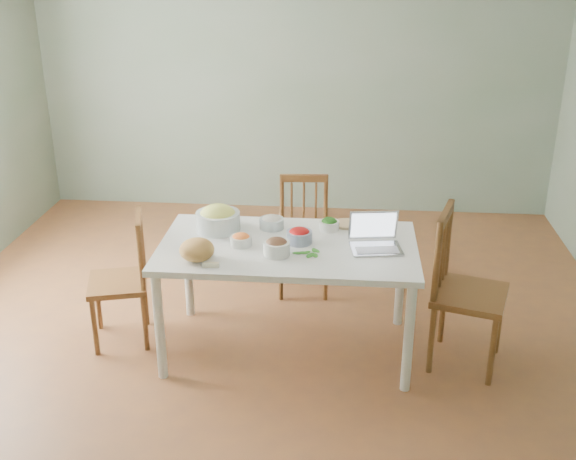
# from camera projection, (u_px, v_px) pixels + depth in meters

# --- Properties ---
(floor) EXTENTS (5.00, 5.00, 0.00)m
(floor) POSITION_uv_depth(u_px,v_px,m) (267.00, 333.00, 4.87)
(floor) COLOR brown
(floor) RESTS_ON ground
(wall_back) EXTENTS (5.00, 0.00, 2.70)m
(wall_back) POSITION_uv_depth(u_px,v_px,m) (296.00, 75.00, 6.64)
(wall_back) COLOR gray
(wall_back) RESTS_ON ground
(wall_front) EXTENTS (5.00, 0.00, 2.70)m
(wall_front) POSITION_uv_depth(u_px,v_px,m) (164.00, 379.00, 2.05)
(wall_front) COLOR gray
(wall_front) RESTS_ON ground
(dining_table) EXTENTS (1.63, 0.92, 0.76)m
(dining_table) POSITION_uv_depth(u_px,v_px,m) (288.00, 298.00, 4.55)
(dining_table) COLOR white
(dining_table) RESTS_ON floor
(chair_far) EXTENTS (0.42, 0.40, 0.89)m
(chair_far) POSITION_uv_depth(u_px,v_px,m) (304.00, 237.00, 5.30)
(chair_far) COLOR brown
(chair_far) RESTS_ON floor
(chair_left) EXTENTS (0.47, 0.49, 0.90)m
(chair_left) POSITION_uv_depth(u_px,v_px,m) (117.00, 280.00, 4.63)
(chair_left) COLOR brown
(chair_left) RESTS_ON floor
(chair_right) EXTENTS (0.55, 0.56, 1.03)m
(chair_right) POSITION_uv_depth(u_px,v_px,m) (471.00, 291.00, 4.34)
(chair_right) COLOR brown
(chair_right) RESTS_ON floor
(bread_boule) EXTENTS (0.25, 0.25, 0.14)m
(bread_boule) POSITION_uv_depth(u_px,v_px,m) (197.00, 250.00, 4.16)
(bread_boule) COLOR tan
(bread_boule) RESTS_ON dining_table
(butter_stick) EXTENTS (0.10, 0.04, 0.03)m
(butter_stick) POSITION_uv_depth(u_px,v_px,m) (211.00, 265.00, 4.09)
(butter_stick) COLOR #F8EBC8
(butter_stick) RESTS_ON dining_table
(bowl_squash) EXTENTS (0.34, 0.34, 0.17)m
(bowl_squash) POSITION_uv_depth(u_px,v_px,m) (218.00, 218.00, 4.59)
(bowl_squash) COLOR #E2D04F
(bowl_squash) RESTS_ON dining_table
(bowl_carrot) EXTENTS (0.15, 0.15, 0.08)m
(bowl_carrot) POSITION_uv_depth(u_px,v_px,m) (241.00, 240.00, 4.38)
(bowl_carrot) COLOR orange
(bowl_carrot) RESTS_ON dining_table
(bowl_onion) EXTENTS (0.20, 0.20, 0.09)m
(bowl_onion) POSITION_uv_depth(u_px,v_px,m) (272.00, 222.00, 4.64)
(bowl_onion) COLOR silver
(bowl_onion) RESTS_ON dining_table
(bowl_mushroom) EXTENTS (0.19, 0.19, 0.11)m
(bowl_mushroom) POSITION_uv_depth(u_px,v_px,m) (277.00, 247.00, 4.24)
(bowl_mushroom) COLOR #381B11
(bowl_mushroom) RESTS_ON dining_table
(bowl_redpep) EXTENTS (0.19, 0.19, 0.10)m
(bowl_redpep) POSITION_uv_depth(u_px,v_px,m) (299.00, 236.00, 4.41)
(bowl_redpep) COLOR #B50400
(bowl_redpep) RESTS_ON dining_table
(bowl_broccoli) EXTENTS (0.15, 0.15, 0.08)m
(bowl_broccoli) POSITION_uv_depth(u_px,v_px,m) (329.00, 224.00, 4.61)
(bowl_broccoli) COLOR #195313
(bowl_broccoli) RESTS_ON dining_table
(flatbread) EXTENTS (0.22, 0.22, 0.02)m
(flatbread) POSITION_uv_depth(u_px,v_px,m) (346.00, 224.00, 4.70)
(flatbread) COLOR tan
(flatbread) RESTS_ON dining_table
(basil_bunch) EXTENTS (0.19, 0.19, 0.02)m
(basil_bunch) POSITION_uv_depth(u_px,v_px,m) (306.00, 252.00, 4.27)
(basil_bunch) COLOR #297227
(basil_bunch) RESTS_ON dining_table
(laptop) EXTENTS (0.35, 0.30, 0.22)m
(laptop) POSITION_uv_depth(u_px,v_px,m) (377.00, 234.00, 4.28)
(laptop) COLOR silver
(laptop) RESTS_ON dining_table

